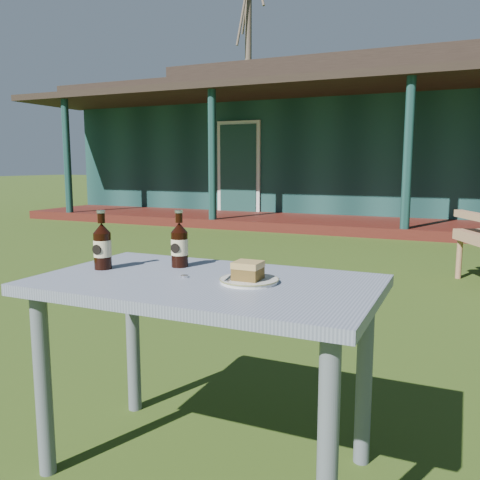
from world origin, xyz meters
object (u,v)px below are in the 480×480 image
at_px(plate, 249,280).
at_px(cola_bottle_near, 179,244).
at_px(cake_slice, 248,270).
at_px(cafe_table, 206,307).
at_px(cola_bottle_far, 102,246).

distance_m(plate, cola_bottle_near, 0.39).
distance_m(plate, cake_slice, 0.04).
xyz_separation_m(cafe_table, cola_bottle_far, (-0.45, -0.00, 0.19)).
distance_m(cafe_table, cake_slice, 0.22).
bearing_deg(cola_bottle_far, plate, 1.76).
xyz_separation_m(cafe_table, plate, (0.16, 0.02, 0.11)).
bearing_deg(cola_bottle_near, cafe_table, -38.25).
bearing_deg(cake_slice, cola_bottle_far, -179.45).
relative_size(cola_bottle_near, cola_bottle_far, 0.98).
xyz_separation_m(cake_slice, cola_bottle_near, (-0.36, 0.15, 0.04)).
relative_size(cake_slice, cola_bottle_far, 0.40).
relative_size(cafe_table, cola_bottle_near, 5.32).
height_order(cake_slice, cola_bottle_far, cola_bottle_far).
relative_size(cake_slice, cola_bottle_near, 0.41).
bearing_deg(cola_bottle_far, cafe_table, 0.24).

